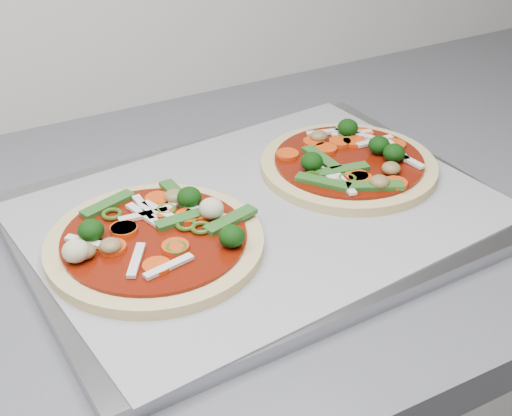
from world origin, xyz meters
name	(u,v)px	position (x,y,z in m)	size (l,w,h in m)	color
baking_tray	(261,217)	(0.35, 1.27, 0.91)	(0.47, 0.35, 0.02)	#9A9A9F
parchment	(261,210)	(0.35, 1.27, 0.92)	(0.45, 0.33, 0.00)	#9A9A9F
pizza_left	(155,239)	(0.23, 1.25, 0.93)	(0.25, 0.25, 0.03)	#E4C382
pizza_right	(350,163)	(0.47, 1.29, 0.93)	(0.25, 0.25, 0.03)	#E4C382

